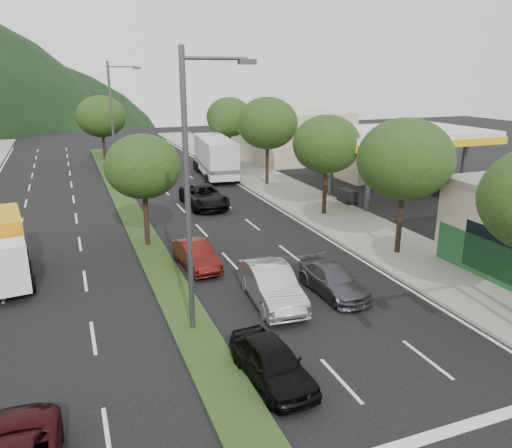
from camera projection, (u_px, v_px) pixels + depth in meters
name	position (u px, v px, depth m)	size (l,w,h in m)	color
sidewalk_right	(298.00, 197.00, 37.98)	(5.00, 90.00, 0.15)	gray
median	(125.00, 203.00, 36.36)	(1.60, 56.00, 0.12)	#1D3413
gas_canopy	(398.00, 137.00, 36.21)	(12.20, 8.20, 5.25)	silver
bldg_right_far	(281.00, 133.00, 56.61)	(10.00, 16.00, 5.20)	beige
tree_r_b	(405.00, 159.00, 24.76)	(4.80, 4.80, 6.94)	black
tree_r_c	(327.00, 144.00, 31.98)	(4.40, 4.40, 6.48)	black
tree_r_d	(267.00, 123.00, 40.78)	(5.00, 5.00, 7.17)	black
tree_r_e	(229.00, 117.00, 49.79)	(4.60, 4.60, 6.71)	black
tree_med_near	(143.00, 167.00, 26.16)	(4.00, 4.00, 6.02)	black
tree_med_far	(101.00, 116.00, 49.20)	(4.80, 4.80, 6.94)	black
streetlight_near	(193.00, 182.00, 16.97)	(2.60, 0.25, 10.00)	#47494C
streetlight_mid	(115.00, 120.00, 39.29)	(2.60, 0.25, 10.00)	#47494C
sedan_silver	(271.00, 285.00, 20.51)	(1.65, 4.74, 1.56)	#B5B8BD
car_queue_a	(272.00, 362.00, 15.28)	(1.55, 3.85, 1.31)	black
car_queue_b	(333.00, 280.00, 21.46)	(1.70, 4.18, 1.21)	#46464A
car_queue_c	(196.00, 255.00, 24.28)	(1.36, 3.90, 1.28)	#4D110C
car_queue_d	(204.00, 196.00, 35.35)	(2.53, 5.49, 1.53)	black
box_truck	(0.00, 250.00, 22.73)	(2.87, 6.16, 2.93)	white
motorhome	(215.00, 156.00, 45.31)	(3.75, 9.37, 3.50)	silver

